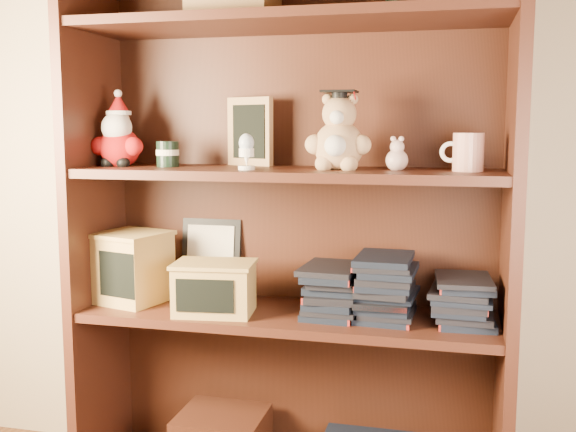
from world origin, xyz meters
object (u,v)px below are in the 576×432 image
(grad_teddy_bear, at_px, (339,139))
(treats_box, at_px, (132,267))
(teacher_mug, at_px, (467,152))
(bookcase, at_px, (291,228))

(grad_teddy_bear, xyz_separation_m, treats_box, (-0.61, 0.01, -0.38))
(grad_teddy_bear, distance_m, teacher_mug, 0.33)
(bookcase, xyz_separation_m, teacher_mug, (0.47, -0.05, 0.22))
(bookcase, height_order, teacher_mug, bookcase)
(teacher_mug, xyz_separation_m, treats_box, (-0.94, -0.00, -0.34))
(teacher_mug, bearing_deg, treats_box, -179.95)
(bookcase, relative_size, teacher_mug, 14.52)
(teacher_mug, height_order, treats_box, teacher_mug)
(grad_teddy_bear, bearing_deg, teacher_mug, 1.13)
(bookcase, relative_size, grad_teddy_bear, 7.46)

